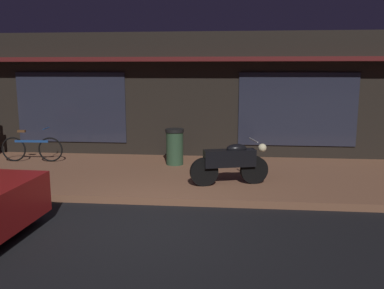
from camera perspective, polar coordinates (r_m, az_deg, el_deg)
ground_plane at (r=7.13m, az=-6.44°, el=-10.95°), size 60.00×60.00×0.00m
sidewalk_slab at (r=9.92m, az=-2.86°, el=-4.30°), size 18.00×4.00×0.15m
storefront_building at (r=12.98m, az=-0.73°, el=6.91°), size 18.00×3.30×3.60m
motorcycle at (r=8.79m, az=5.42°, el=-2.40°), size 1.67×0.69×0.97m
bicycle_parked at (r=11.79m, az=-21.27°, el=-0.50°), size 1.66×0.42×0.91m
trash_bin at (r=10.64m, az=-2.41°, el=-0.27°), size 0.48×0.48×0.93m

